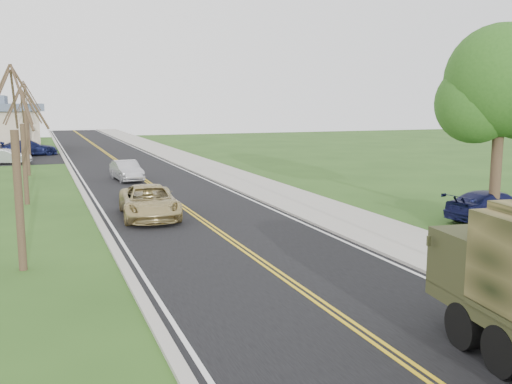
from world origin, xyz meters
TOP-DOWN VIEW (x-y plane):
  - ground at (0.00, 0.00)m, footprint 160.00×160.00m
  - road at (0.00, 40.00)m, footprint 8.00×120.00m
  - curb_right at (4.15, 40.00)m, footprint 0.30×120.00m
  - sidewalk_right at (5.90, 40.00)m, footprint 3.20×120.00m
  - curb_left at (-4.15, 40.00)m, footprint 0.30×120.00m
  - leafy_tree at (11.00, 10.01)m, footprint 4.83×4.50m
  - bare_tree_a at (-7.00, 10.00)m, footprint 1.93×2.26m
  - bare_tree_b at (-7.00, 22.00)m, footprint 1.83×2.14m
  - bare_tree_c at (-7.00, 34.00)m, footprint 2.04×2.39m
  - bare_tree_d at (-7.00, 46.00)m, footprint 1.88×2.20m
  - suv_champagne at (-1.98, 16.48)m, footprint 2.73×5.24m
  - sedan_silver at (-1.10, 28.90)m, footprint 1.74×4.04m
  - pickup_navy at (11.44, 10.49)m, footprint 4.70×2.36m
  - lot_car_silver at (-8.74, 42.32)m, footprint 3.98×2.26m
  - lot_car_navy at (-7.08, 49.59)m, footprint 5.45×3.03m

SIDE VIEW (x-z plane):
  - ground at x=0.00m, z-range 0.00..0.00m
  - road at x=0.00m, z-range 0.00..0.01m
  - sidewalk_right at x=5.90m, z-range 0.00..0.10m
  - curb_left at x=-4.15m, z-range 0.00..0.10m
  - curb_right at x=4.15m, z-range 0.00..0.12m
  - lot_car_silver at x=-8.74m, z-range 0.00..1.24m
  - sedan_silver at x=-1.10m, z-range 0.00..1.29m
  - pickup_navy at x=11.44m, z-range 0.00..1.31m
  - suv_champagne at x=-1.98m, z-range 0.00..1.41m
  - lot_car_navy at x=-7.08m, z-range 0.00..1.49m
  - bare_tree_b at x=-7.00m, z-range -0.39..5.34m
  - bare_tree_d at x=-7.00m, z-range -0.40..5.50m
  - bare_tree_a at x=-7.00m, z-range -0.41..5.66m
  - bare_tree_c at x=-7.00m, z-range -0.44..5.99m
  - leafy_tree at x=11.00m, z-range 1.44..9.54m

